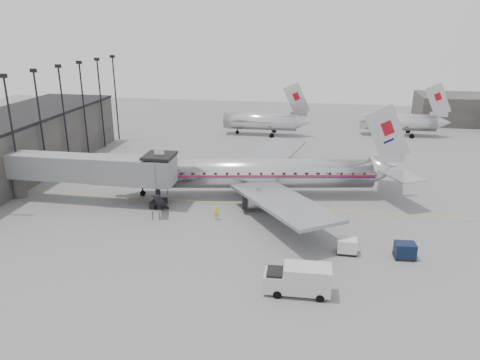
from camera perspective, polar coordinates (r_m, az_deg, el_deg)
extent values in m
plane|color=slate|center=(51.54, -1.36, -5.35)|extent=(160.00, 160.00, 0.00)
cube|color=#383633|center=(72.80, -27.04, 3.21)|extent=(12.00, 46.00, 8.00)
cube|color=gold|center=(56.56, 2.80, -3.07)|extent=(60.00, 0.15, 0.01)
cube|color=slate|center=(61.01, -21.44, 1.53)|extent=(12.00, 2.80, 3.00)
cube|color=slate|center=(56.94, -13.64, 1.14)|extent=(8.00, 3.00, 3.10)
cube|color=slate|center=(55.87, -9.70, 1.07)|extent=(3.20, 3.60, 3.20)
cube|color=black|center=(55.32, -9.81, 2.94)|extent=(3.40, 3.80, 0.30)
cube|color=white|center=(55.19, -9.84, 3.44)|extent=(1.20, 0.15, 0.80)
cylinder|color=black|center=(56.56, -9.96, -1.83)|extent=(0.56, 0.56, 2.80)
cube|color=black|center=(56.94, -9.90, -2.82)|extent=(1.60, 2.20, 0.70)
cylinder|color=black|center=(56.09, -10.23, -3.24)|extent=(0.30, 0.60, 0.60)
cylinder|color=black|center=(57.83, -9.57, -2.50)|extent=(0.30, 0.60, 0.60)
cylinder|color=#383633|center=(64.82, -25.31, -0.71)|extent=(1.60, 1.60, 2.80)
cube|color=black|center=(54.16, -9.66, -2.66)|extent=(0.90, 3.20, 2.90)
cylinder|color=black|center=(63.53, -25.89, 4.60)|extent=(0.24, 0.24, 15.00)
cube|color=black|center=(62.33, -26.89, 11.27)|extent=(0.90, 0.25, 0.50)
cylinder|color=black|center=(68.35, -23.06, 5.90)|extent=(0.24, 0.24, 15.00)
cube|color=black|center=(67.24, -23.90, 12.11)|extent=(0.90, 0.25, 0.50)
cylinder|color=black|center=(73.35, -20.60, 7.01)|extent=(0.24, 0.24, 15.00)
cube|color=black|center=(72.32, -21.30, 12.81)|extent=(0.90, 0.25, 0.50)
cylinder|color=black|center=(78.49, -18.45, 7.97)|extent=(0.24, 0.24, 15.00)
cube|color=black|center=(77.53, -19.04, 13.40)|extent=(0.90, 0.25, 0.50)
cylinder|color=black|center=(83.75, -16.56, 8.80)|extent=(0.24, 0.24, 15.00)
cube|color=black|center=(82.84, -17.06, 13.90)|extent=(0.90, 0.25, 0.50)
cylinder|color=black|center=(89.10, -14.89, 9.53)|extent=(0.24, 0.24, 15.00)
cube|color=black|center=(88.25, -15.31, 14.32)|extent=(0.90, 0.25, 0.50)
cylinder|color=silver|center=(90.69, 2.49, 7.15)|extent=(14.00, 3.20, 3.20)
cube|color=silver|center=(89.30, 6.92, 9.71)|extent=(5.17, 0.26, 6.52)
cylinder|color=black|center=(91.80, -0.33, 5.97)|extent=(0.24, 0.24, 1.00)
cylinder|color=silver|center=(95.09, 18.65, 6.72)|extent=(14.00, 3.20, 3.20)
cube|color=silver|center=(95.64, 23.00, 8.97)|extent=(5.17, 0.26, 6.52)
cylinder|color=black|center=(94.93, 15.83, 5.68)|extent=(0.24, 0.24, 1.00)
cylinder|color=silver|center=(58.53, 1.55, 0.83)|extent=(30.03, 8.79, 3.68)
cone|color=silver|center=(60.30, -14.24, 0.78)|extent=(3.58, 4.14, 3.68)
cone|color=silver|center=(61.25, 17.38, 1.16)|extent=(4.52, 4.13, 3.50)
cube|color=#A00B17|center=(58.46, 1.55, 1.06)|extent=(30.04, 8.84, 0.18)
cube|color=#110A5E|center=(58.53, 1.55, 0.84)|extent=(30.04, 8.84, 0.10)
cube|color=silver|center=(59.98, 17.54, 5.33)|extent=(6.06, 1.35, 7.64)
cube|color=gray|center=(67.32, 3.86, 2.97)|extent=(9.17, 16.77, 1.18)
cube|color=gray|center=(50.42, 5.24, -2.68)|extent=(13.43, 16.26, 1.18)
cylinder|color=gray|center=(63.94, 1.84, 0.96)|extent=(3.69, 2.64, 2.09)
cylinder|color=gray|center=(54.21, 2.22, -2.43)|extent=(3.69, 2.64, 2.09)
cylinder|color=black|center=(60.50, -11.78, -1.31)|extent=(0.20, 0.20, 1.29)
cylinder|color=black|center=(61.81, 3.30, -0.44)|extent=(0.26, 0.26, 1.39)
cylinder|color=black|center=(61.89, 3.30, -0.65)|extent=(1.04, 0.52, 0.99)
cylinder|color=black|center=(56.97, 3.61, -2.17)|extent=(0.26, 0.26, 1.39)
cylinder|color=black|center=(57.06, 3.60, -2.41)|extent=(1.04, 0.52, 0.99)
cube|color=silver|center=(38.94, 8.21, -11.83)|extent=(3.85, 2.19, 2.22)
cube|color=silver|center=(39.22, 4.23, -12.15)|extent=(1.73, 2.04, 1.48)
cube|color=black|center=(38.89, 4.25, -11.35)|extent=(1.30, 1.82, 0.63)
cylinder|color=black|center=(38.75, 4.57, -13.74)|extent=(0.68, 0.28, 0.68)
cylinder|color=black|center=(40.36, 4.78, -12.29)|extent=(0.68, 0.28, 0.68)
cylinder|color=black|center=(38.73, 9.72, -14.00)|extent=(0.68, 0.28, 0.68)
cylinder|color=black|center=(40.34, 9.69, -12.54)|extent=(0.68, 0.28, 0.68)
cube|color=black|center=(46.76, 19.48, -7.99)|extent=(1.97, 1.54, 1.31)
cube|color=black|center=(47.07, 19.38, -8.76)|extent=(2.07, 1.64, 0.11)
cylinder|color=black|center=(46.43, 18.62, -9.13)|extent=(0.29, 0.13, 0.28)
cylinder|color=black|center=(46.80, 20.43, -9.12)|extent=(0.29, 0.13, 0.28)
cylinder|color=black|center=(47.40, 18.34, -8.50)|extent=(0.29, 0.13, 0.28)
cylinder|color=black|center=(47.77, 20.11, -8.49)|extent=(0.29, 0.13, 0.28)
cube|color=silver|center=(46.12, 12.93, -7.75)|extent=(1.84, 1.40, 1.27)
cube|color=black|center=(46.43, 12.87, -8.51)|extent=(1.94, 1.49, 0.11)
cylinder|color=black|center=(45.93, 11.96, -8.82)|extent=(0.28, 0.11, 0.27)
cylinder|color=black|center=(46.01, 13.80, -8.92)|extent=(0.28, 0.11, 0.27)
cylinder|color=black|center=(46.90, 11.95, -8.20)|extent=(0.28, 0.11, 0.27)
cylinder|color=black|center=(46.98, 13.74, -8.30)|extent=(0.28, 0.11, 0.27)
imported|color=#CBD018|center=(52.32, -2.88, -4.02)|extent=(0.69, 0.60, 1.61)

